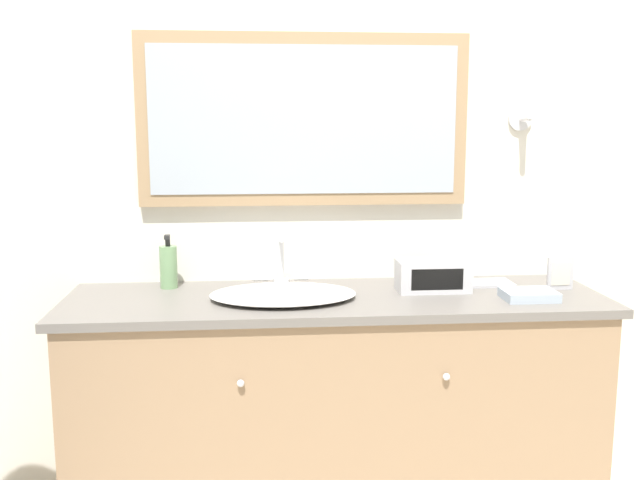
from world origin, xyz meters
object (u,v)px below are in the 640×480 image
Objects in this scene: sink_basin at (283,293)px; picture_frame at (560,273)px; appliance_box at (433,276)px; soap_bottle at (169,266)px.

picture_frame is (1.01, 0.05, 0.04)m from sink_basin.
appliance_box is (0.54, 0.07, 0.04)m from sink_basin.
appliance_box is 2.16× the size of picture_frame.
picture_frame reaches higher than appliance_box.
appliance_box is 0.47m from picture_frame.
soap_bottle is 0.77× the size of appliance_box.
picture_frame is (1.42, -0.15, -0.02)m from soap_bottle.
appliance_box is (0.95, -0.13, -0.03)m from soap_bottle.
sink_basin and soap_bottle have the same top height.
sink_basin reaches higher than appliance_box.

